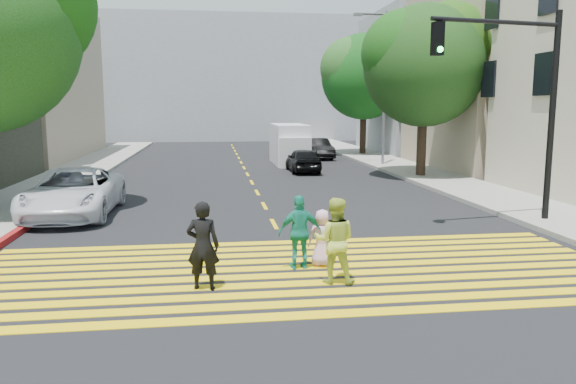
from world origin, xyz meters
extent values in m
plane|color=black|center=(0.00, 0.00, 0.00)|extent=(120.00, 120.00, 0.00)
cube|color=gray|center=(-8.50, 22.00, 0.07)|extent=(3.00, 40.00, 0.15)
cube|color=gray|center=(8.50, 15.00, 0.07)|extent=(3.00, 60.00, 0.15)
cube|color=maroon|center=(-6.90, 6.00, 0.08)|extent=(0.20, 8.00, 0.16)
cube|color=yellow|center=(0.00, -1.20, 0.01)|extent=(13.40, 0.35, 0.01)
cube|color=yellow|center=(0.00, -0.65, 0.01)|extent=(13.40, 0.35, 0.01)
cube|color=yellow|center=(0.00, -0.10, 0.01)|extent=(13.40, 0.35, 0.01)
cube|color=yellow|center=(0.00, 0.45, 0.01)|extent=(13.40, 0.35, 0.01)
cube|color=yellow|center=(0.00, 1.00, 0.01)|extent=(13.40, 0.35, 0.01)
cube|color=yellow|center=(0.00, 1.55, 0.01)|extent=(13.40, 0.35, 0.01)
cube|color=yellow|center=(0.00, 2.10, 0.01)|extent=(13.40, 0.35, 0.01)
cube|color=yellow|center=(0.00, 2.65, 0.01)|extent=(13.40, 0.35, 0.01)
cube|color=yellow|center=(0.00, 3.20, 0.01)|extent=(13.40, 0.35, 0.01)
cube|color=yellow|center=(0.00, 3.75, 0.01)|extent=(13.40, 0.35, 0.01)
cube|color=yellow|center=(0.00, 6.00, 0.01)|extent=(0.12, 1.40, 0.01)
cube|color=yellow|center=(0.00, 9.00, 0.01)|extent=(0.12, 1.40, 0.01)
cube|color=yellow|center=(0.00, 12.00, 0.01)|extent=(0.12, 1.40, 0.01)
cube|color=yellow|center=(0.00, 15.00, 0.01)|extent=(0.12, 1.40, 0.01)
cube|color=yellow|center=(0.00, 18.00, 0.01)|extent=(0.12, 1.40, 0.01)
cube|color=yellow|center=(0.00, 21.00, 0.01)|extent=(0.12, 1.40, 0.01)
cube|color=yellow|center=(0.00, 24.00, 0.01)|extent=(0.12, 1.40, 0.01)
cube|color=yellow|center=(0.00, 27.00, 0.01)|extent=(0.12, 1.40, 0.01)
cube|color=yellow|center=(0.00, 30.00, 0.01)|extent=(0.12, 1.40, 0.01)
cube|color=yellow|center=(0.00, 33.00, 0.01)|extent=(0.12, 1.40, 0.01)
cube|color=yellow|center=(0.00, 36.00, 0.01)|extent=(0.12, 1.40, 0.01)
cube|color=yellow|center=(0.00, 39.00, 0.01)|extent=(0.12, 1.40, 0.01)
cube|color=tan|center=(15.00, 19.00, 5.00)|extent=(10.00, 10.00, 10.00)
cube|color=gray|center=(15.00, 30.00, 5.00)|extent=(10.00, 10.00, 10.00)
cube|color=gray|center=(0.00, 48.00, 6.00)|extent=(30.00, 8.00, 12.00)
sphere|color=#0B5C09|center=(-7.42, 8.70, 6.48)|extent=(5.18, 5.18, 4.55)
cylinder|color=black|center=(8.02, 15.43, 1.49)|extent=(0.50, 0.50, 2.97)
sphere|color=#0C3512|center=(8.02, 15.43, 5.21)|extent=(6.33, 6.33, 5.59)
sphere|color=#1F4915|center=(9.17, 15.56, 6.05)|extent=(4.75, 4.75, 4.19)
sphere|color=#0A3806|center=(7.03, 15.37, 5.77)|extent=(4.43, 4.43, 3.91)
cylinder|color=black|center=(8.53, 27.64, 1.51)|extent=(0.42, 0.42, 3.02)
sphere|color=#0D4D11|center=(8.53, 27.64, 5.33)|extent=(5.78, 5.78, 5.76)
sphere|color=#143507|center=(9.69, 27.93, 6.19)|extent=(4.34, 4.34, 4.32)
sphere|color=#154618|center=(7.53, 27.46, 5.90)|extent=(4.05, 4.05, 4.03)
imported|color=black|center=(-1.95, 0.38, 0.84)|extent=(0.67, 0.51, 1.68)
imported|color=#B5CB44|center=(0.56, 0.45, 0.83)|extent=(0.95, 0.83, 1.67)
imported|color=#EBB0CD|center=(0.54, 1.60, 0.61)|extent=(0.64, 0.46, 1.23)
imported|color=#198A73|center=(0.04, 1.46, 0.78)|extent=(0.94, 0.45, 1.57)
imported|color=silver|center=(-6.02, 8.08, 0.73)|extent=(2.50, 5.30, 1.47)
imported|color=black|center=(2.91, 18.58, 0.62)|extent=(1.48, 3.66, 1.25)
imported|color=gray|center=(3.69, 30.60, 0.65)|extent=(2.30, 4.66, 1.30)
imported|color=black|center=(5.04, 25.80, 0.65)|extent=(1.64, 4.03, 1.30)
cube|color=silver|center=(2.80, 23.00, 1.16)|extent=(1.87, 4.63, 2.31)
cube|color=silver|center=(2.81, 20.96, 0.83)|extent=(1.76, 1.12, 1.66)
cylinder|color=black|center=(2.07, 21.33, 0.32)|extent=(0.23, 0.65, 0.65)
cylinder|color=black|center=(3.54, 21.34, 0.32)|extent=(0.23, 0.65, 0.65)
cylinder|color=black|center=(2.05, 24.66, 0.32)|extent=(0.23, 0.65, 0.65)
cylinder|color=black|center=(3.53, 24.67, 0.32)|extent=(0.23, 0.65, 0.65)
cylinder|color=black|center=(7.83, 5.03, 3.00)|extent=(0.21, 0.21, 6.00)
cylinder|color=black|center=(5.86, 4.70, 5.60)|extent=(3.96, 0.80, 0.12)
cube|color=black|center=(4.08, 4.39, 5.10)|extent=(0.30, 0.30, 0.84)
sphere|color=#33FA65|center=(4.11, 4.25, 4.82)|extent=(0.18, 0.18, 0.16)
cylinder|color=gray|center=(7.83, 20.77, 4.25)|extent=(0.16, 0.16, 8.49)
cylinder|color=#55545A|center=(6.98, 20.73, 8.30)|extent=(1.70, 0.18, 0.11)
cube|color=slate|center=(6.23, 20.70, 8.26)|extent=(0.48, 0.23, 0.14)
camera|label=1|loc=(-1.75, -9.83, 3.40)|focal=35.00mm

